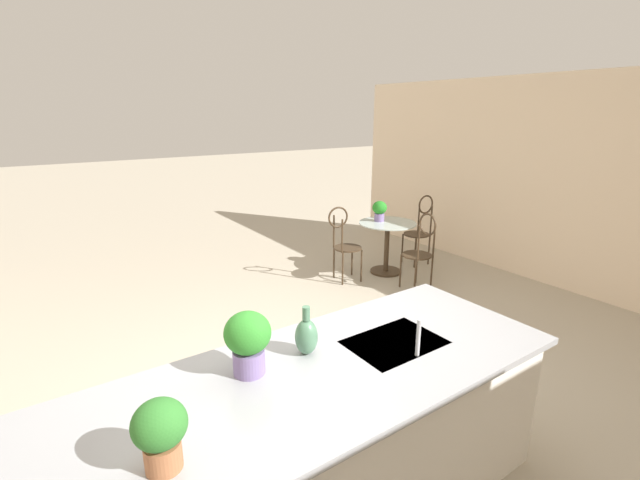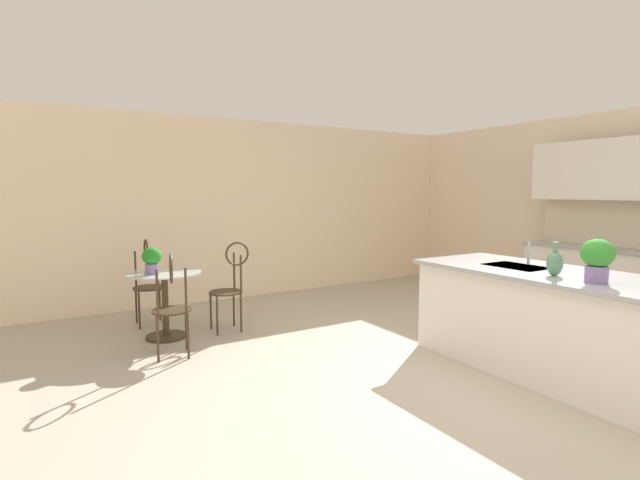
# 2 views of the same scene
# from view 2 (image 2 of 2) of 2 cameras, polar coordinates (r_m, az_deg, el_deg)

# --- Properties ---
(ground_plane) EXTENTS (40.00, 40.00, 0.00)m
(ground_plane) POSITION_cam_2_polar(r_m,az_deg,el_deg) (4.30, 17.99, -16.63)
(ground_plane) COLOR #B2A893
(wall_left_window) EXTENTS (0.12, 7.80, 2.70)m
(wall_left_window) POSITION_cam_2_polar(r_m,az_deg,el_deg) (7.47, -7.32, 3.72)
(wall_left_window) COLOR beige
(wall_left_window) RESTS_ON ground
(kitchen_island) EXTENTS (2.80, 1.06, 0.92)m
(kitchen_island) POSITION_cam_2_polar(r_m,az_deg,el_deg) (4.66, 27.94, -9.26)
(kitchen_island) COLOR white
(kitchen_island) RESTS_ON ground
(back_counter_run) EXTENTS (2.44, 0.64, 1.52)m
(back_counter_run) POSITION_cam_2_polar(r_m,az_deg,el_deg) (7.01, 32.90, -4.36)
(back_counter_run) COLOR white
(back_counter_run) RESTS_ON ground
(upper_cabinet_run) EXTENTS (2.40, 0.36, 0.76)m
(upper_cabinet_run) POSITION_cam_2_polar(r_m,az_deg,el_deg) (6.90, 33.46, 7.19)
(upper_cabinet_run) COLOR white
(upper_cabinet_run) RESTS_ON back_counter_run
(bistro_table) EXTENTS (0.80, 0.80, 0.74)m
(bistro_table) POSITION_cam_2_polar(r_m,az_deg,el_deg) (5.54, -18.21, -6.71)
(bistro_table) COLOR #3D2D1E
(bistro_table) RESTS_ON ground
(chair_near_window) EXTENTS (0.49, 0.40, 1.04)m
(chair_near_window) POSITION_cam_2_polar(r_m,az_deg,el_deg) (6.17, -20.05, -4.30)
(chair_near_window) COLOR #3D2D1E
(chair_near_window) RESTS_ON ground
(chair_by_island) EXTENTS (0.41, 0.49, 1.04)m
(chair_by_island) POSITION_cam_2_polar(r_m,az_deg,el_deg) (5.62, -10.82, -5.02)
(chair_by_island) COLOR #3D2D1E
(chair_by_island) RESTS_ON ground
(chair_toward_desk) EXTENTS (0.51, 0.45, 1.04)m
(chair_toward_desk) POSITION_cam_2_polar(r_m,az_deg,el_deg) (4.83, -17.48, -6.99)
(chair_toward_desk) COLOR #3D2D1E
(chair_toward_desk) RESTS_ON ground
(sink_faucet) EXTENTS (0.02, 0.02, 0.22)m
(sink_faucet) POSITION_cam_2_polar(r_m,az_deg,el_deg) (4.99, 23.90, -1.48)
(sink_faucet) COLOR #B2B5BA
(sink_faucet) RESTS_ON kitchen_island
(potted_plant_on_table) EXTENTS (0.20, 0.20, 0.29)m
(potted_plant_on_table) POSITION_cam_2_polar(r_m,az_deg,el_deg) (5.39, -19.66, -2.15)
(potted_plant_on_table) COLOR #7A669E
(potted_plant_on_table) RESTS_ON bistro_table
(potted_plant_counter_near) EXTENTS (0.24, 0.24, 0.34)m
(potted_plant_counter_near) POSITION_cam_2_polar(r_m,az_deg,el_deg) (4.22, 30.50, -1.87)
(potted_plant_counter_near) COLOR #7A669E
(potted_plant_counter_near) RESTS_ON kitchen_island
(vase_on_counter) EXTENTS (0.13, 0.13, 0.29)m
(vase_on_counter) POSITION_cam_2_polar(r_m,az_deg,el_deg) (4.41, 26.49, -2.50)
(vase_on_counter) COLOR #4C7A5B
(vase_on_counter) RESTS_ON kitchen_island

